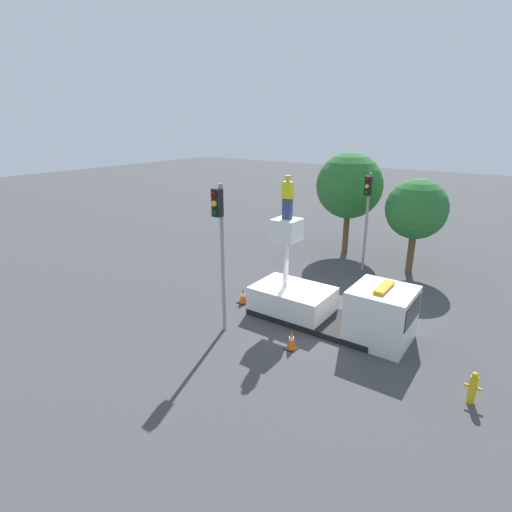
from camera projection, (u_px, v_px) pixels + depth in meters
The scene contains 10 objects.
ground_plane at pixel (315, 321), 16.64m from camera, with size 120.00×120.00×0.00m, color #424244.
bucket_truck at pixel (332, 306), 15.97m from camera, with size 6.52×2.31×4.15m.
worker at pixel (288, 197), 15.84m from camera, with size 0.40×0.26×1.75m.
traffic_light_pole at pixel (220, 231), 14.58m from camera, with size 0.34×0.57×5.80m.
traffic_light_across at pixel (367, 203), 21.07m from camera, with size 0.34×0.57×5.38m.
fire_hydrant at pixel (473, 388), 11.64m from camera, with size 0.46×0.22×1.03m.
traffic_cone_rear at pixel (243, 296), 18.19m from camera, with size 0.47×0.47×0.72m.
traffic_cone_curbside at pixel (291, 340), 14.46m from camera, with size 0.42×0.42×0.78m.
tree_left_bg at pixel (349, 186), 24.09m from camera, with size 3.98×3.98×6.23m.
tree_right_bg at pixel (416, 209), 20.86m from camera, with size 3.18×3.18×5.15m.
Camera 1 is at (6.59, -13.61, 7.86)m, focal length 28.00 mm.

